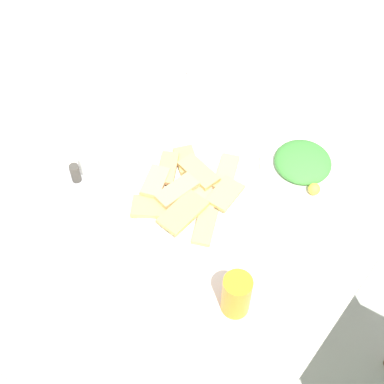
% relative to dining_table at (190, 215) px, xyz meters
% --- Properties ---
extents(ground_plane, '(6.00, 6.00, 0.00)m').
position_rel_dining_table_xyz_m(ground_plane, '(0.00, 0.00, -0.68)').
color(ground_plane, '#B1B7AC').
extents(dining_table, '(1.22, 0.95, 0.75)m').
position_rel_dining_table_xyz_m(dining_table, '(0.00, 0.00, 0.00)').
color(dining_table, silver).
rests_on(dining_table, ground_plane).
extents(pide_platter, '(0.34, 0.34, 0.04)m').
position_rel_dining_table_xyz_m(pide_platter, '(-0.01, 0.00, 0.09)').
color(pide_platter, white).
rests_on(pide_platter, dining_table).
extents(salad_plate_greens, '(0.23, 0.23, 0.05)m').
position_rel_dining_table_xyz_m(salad_plate_greens, '(-0.28, 0.18, 0.09)').
color(salad_plate_greens, white).
rests_on(salad_plate_greens, dining_table).
extents(soda_can, '(0.09, 0.09, 0.12)m').
position_rel_dining_table_xyz_m(soda_can, '(0.17, 0.27, 0.13)').
color(soda_can, orange).
rests_on(soda_can, dining_table).
extents(paper_napkin, '(0.16, 0.16, 0.00)m').
position_rel_dining_table_xyz_m(paper_napkin, '(-0.47, -0.37, 0.08)').
color(paper_napkin, white).
rests_on(paper_napkin, dining_table).
extents(fork, '(0.18, 0.07, 0.00)m').
position_rel_dining_table_xyz_m(fork, '(-0.47, -0.38, 0.08)').
color(fork, silver).
rests_on(fork, paper_napkin).
extents(spoon, '(0.18, 0.07, 0.00)m').
position_rel_dining_table_xyz_m(spoon, '(-0.47, -0.35, 0.08)').
color(spoon, silver).
rests_on(spoon, paper_napkin).
extents(condiment_caddy, '(0.11, 0.11, 0.08)m').
position_rel_dining_table_xyz_m(condiment_caddy, '(0.13, -0.27, 0.10)').
color(condiment_caddy, '#B2B2B7').
rests_on(condiment_caddy, dining_table).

